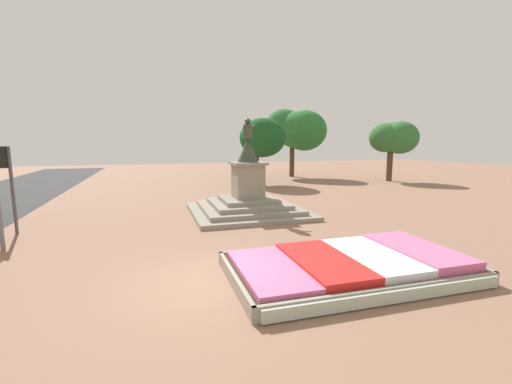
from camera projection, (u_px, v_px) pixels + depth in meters
ground_plane at (210, 282)px, 8.63m from camera, size 92.45×92.45×0.00m
flower_planter at (352, 266)px, 9.08m from camera, size 6.30×3.62×0.56m
statue_monument at (248, 198)px, 16.69m from camera, size 5.42×5.42×4.57m
traffic_light_mid_block at (7, 173)px, 12.73m from camera, size 0.41×0.29×3.33m
park_tree_far_left at (263, 138)px, 27.38m from camera, size 3.68×3.91×5.32m
park_tree_behind_statue at (296, 130)px, 33.04m from camera, size 5.68×4.76×6.59m
park_tree_far_right at (394, 137)px, 29.76m from camera, size 4.03×3.65×5.19m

